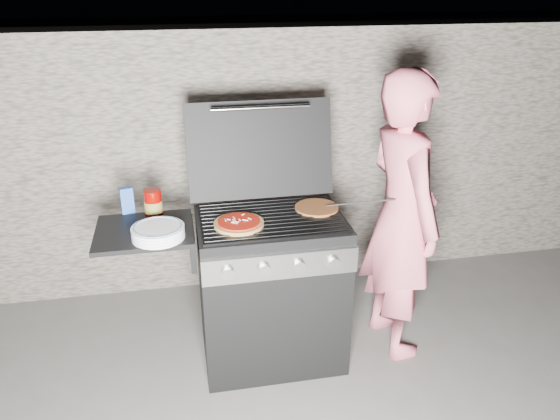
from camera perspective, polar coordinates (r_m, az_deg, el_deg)
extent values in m
plane|color=#605D5A|center=(3.43, -0.85, -14.71)|extent=(50.00, 50.00, 0.00)
cube|color=gray|center=(3.91, -3.67, 5.45)|extent=(8.00, 0.35, 1.80)
cylinder|color=#B07135|center=(3.05, 3.84, 0.25)|extent=(0.24, 0.24, 0.01)
cylinder|color=#7C0501|center=(3.04, -13.13, 0.77)|extent=(0.12, 0.12, 0.15)
cube|color=#2A53AD|center=(3.11, -15.69, 0.98)|extent=(0.08, 0.05, 0.15)
cylinder|color=white|center=(2.80, -12.62, -2.29)|extent=(0.27, 0.27, 0.06)
imported|color=#E7697B|center=(3.18, 12.57, -0.76)|extent=(0.47, 0.66, 1.69)
cylinder|color=black|center=(3.05, 8.38, 0.66)|extent=(0.36, 0.14, 0.08)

